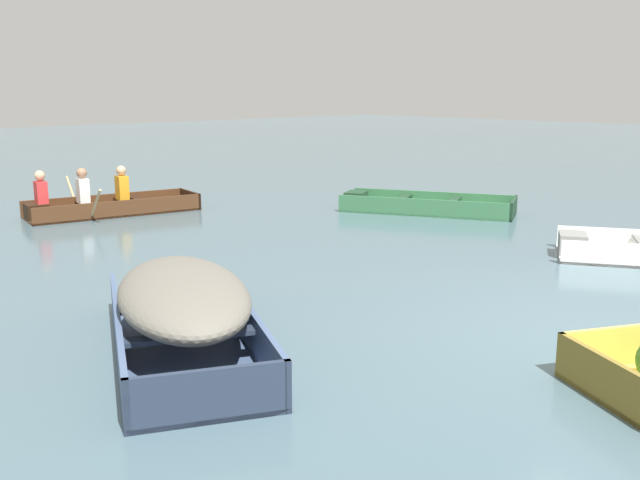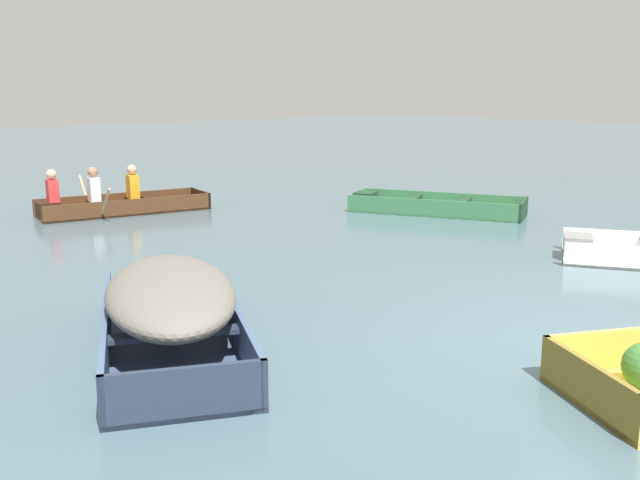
{
  "view_description": "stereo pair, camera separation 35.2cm",
  "coord_description": "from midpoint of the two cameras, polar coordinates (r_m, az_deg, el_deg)",
  "views": [
    {
      "loc": [
        -6.45,
        -2.66,
        2.27
      ],
      "look_at": [
        -0.23,
        3.83,
        0.35
      ],
      "focal_mm": 40.0,
      "sensor_mm": 36.0,
      "label": 1
    },
    {
      "loc": [
        -6.19,
        -2.9,
        2.27
      ],
      "look_at": [
        -0.23,
        3.83,
        0.35
      ],
      "focal_mm": 40.0,
      "sensor_mm": 36.0,
      "label": 2
    }
  ],
  "objects": [
    {
      "name": "ground_plane",
      "position": [
        7.27,
        21.45,
        -7.02
      ],
      "size": [
        80.0,
        80.0,
        0.0
      ],
      "primitive_type": "plane",
      "color": "#47606B"
    },
    {
      "name": "rowboat_dark_varnish_with_crew",
      "position": [
        13.64,
        -17.82,
        2.76
      ],
      "size": [
        3.18,
        2.17,
        0.88
      ],
      "color": "#4C2D19",
      "rests_on": "ground"
    },
    {
      "name": "skiff_slate_blue_mid_moored",
      "position": [
        6.36,
        -12.48,
        -5.03
      ],
      "size": [
        2.32,
        3.09,
        0.74
      ],
      "color": "#475B7F",
      "rests_on": "ground"
    },
    {
      "name": "skiff_green_far_moored",
      "position": [
        13.44,
        7.3,
        2.7
      ],
      "size": [
        2.36,
        3.29,
        0.32
      ],
      "color": "#387047",
      "rests_on": "ground"
    }
  ]
}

